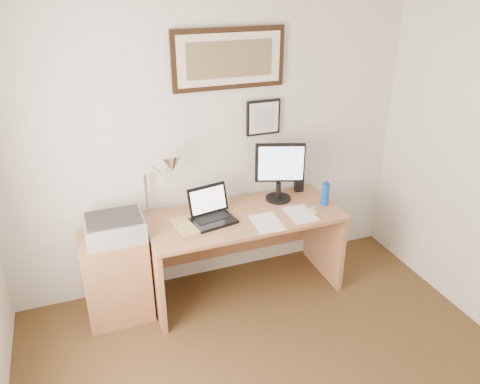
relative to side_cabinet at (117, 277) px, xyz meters
name	(u,v)px	position (x,y,z in m)	size (l,w,h in m)	color
wall_back	(212,145)	(0.92, 0.32, 0.89)	(3.50, 0.02, 2.50)	white
side_cabinet	(117,277)	(0.00, 0.00, 0.00)	(0.50, 0.40, 0.73)	#A26A44
water_bottle	(325,194)	(1.78, -0.11, 0.48)	(0.07, 0.07, 0.19)	#0E4CB9
bottle_cap	(326,183)	(1.78, -0.11, 0.59)	(0.04, 0.04, 0.02)	#0E4CB9
speaker	(299,182)	(1.70, 0.21, 0.47)	(0.08, 0.07, 0.18)	black
paper_sheet_a	(267,223)	(1.19, -0.24, 0.39)	(0.22, 0.32, 0.00)	white
paper_sheet_b	(300,214)	(1.50, -0.21, 0.39)	(0.22, 0.31, 0.00)	white
sticky_pad	(311,212)	(1.61, -0.21, 0.39)	(0.08, 0.08, 0.01)	#F6F174
marker_pen	(309,209)	(1.61, -0.16, 0.39)	(0.02, 0.02, 0.14)	white
book	(176,229)	(0.48, -0.09, 0.40)	(0.22, 0.30, 0.02)	tan
desk	(241,234)	(1.07, 0.04, 0.15)	(1.60, 0.70, 0.75)	#A26A44
laptop	(211,213)	(0.79, -0.03, 0.44)	(0.38, 0.35, 0.26)	black
lcd_monitor	(280,169)	(1.45, 0.10, 0.68)	(0.41, 0.22, 0.52)	black
printer	(115,227)	(0.03, -0.01, 0.45)	(0.44, 0.34, 0.18)	#A3A3A6
desk_lamp	(169,167)	(0.51, 0.13, 0.82)	(0.29, 0.27, 0.53)	silver
picture_large	(229,59)	(1.07, 0.29, 1.59)	(0.92, 0.04, 0.47)	black
picture_small	(263,117)	(1.37, 0.29, 1.09)	(0.30, 0.03, 0.30)	black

